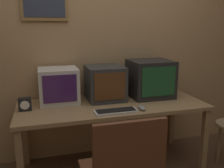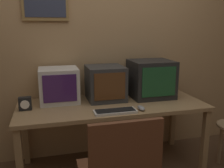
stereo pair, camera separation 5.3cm
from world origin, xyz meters
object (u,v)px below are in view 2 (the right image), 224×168
monitor_right (151,79)px  keyboard_main (115,111)px  monitor_center (105,83)px  mouse_near_keyboard (141,108)px  monitor_left (59,85)px  desk_clock (25,104)px

monitor_right → keyboard_main: (-0.52, -0.41, -0.19)m
monitor_right → keyboard_main: bearing=-141.5°
monitor_center → mouse_near_keyboard: monitor_center is taller
monitor_right → keyboard_main: monitor_right is taller
keyboard_main → mouse_near_keyboard: bearing=2.4°
monitor_left → mouse_near_keyboard: (0.71, -0.46, -0.16)m
monitor_left → monitor_center: (0.47, -0.03, 0.00)m
monitor_right → desk_clock: (-1.30, -0.13, -0.14)m
monitor_right → desk_clock: bearing=-174.5°
monitor_left → monitor_right: bearing=-3.2°
monitor_left → mouse_near_keyboard: monitor_left is taller
keyboard_main → mouse_near_keyboard: (0.25, 0.01, 0.01)m
monitor_left → monitor_right: size_ratio=0.87×
monitor_left → monitor_right: monitor_right is taller
keyboard_main → desk_clock: (-0.78, 0.29, 0.05)m
mouse_near_keyboard → desk_clock: size_ratio=0.95×
monitor_right → mouse_near_keyboard: monitor_right is taller
monitor_left → monitor_center: monitor_center is taller
monitor_left → mouse_near_keyboard: 0.86m
monitor_right → monitor_left: bearing=176.8°
monitor_left → keyboard_main: (0.46, -0.47, -0.16)m
monitor_left → mouse_near_keyboard: size_ratio=3.32×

